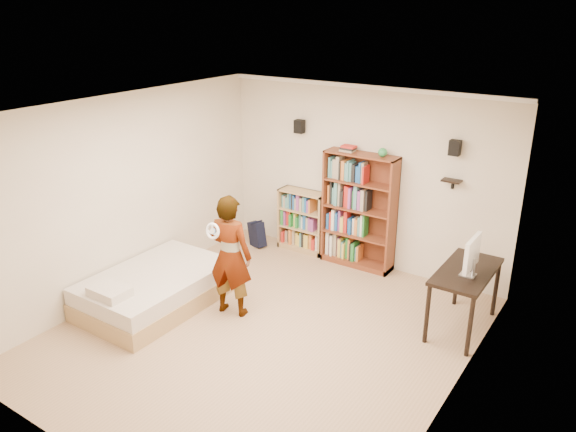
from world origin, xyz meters
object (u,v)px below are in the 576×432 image
at_px(daybed, 155,285).
at_px(person, 230,256).
at_px(low_bookshelf, 303,221).
at_px(computer_desk, 463,299).
at_px(tall_bookshelf, 359,211).

height_order(daybed, person, person).
xyz_separation_m(low_bookshelf, computer_desk, (2.88, -0.91, -0.10)).
distance_m(computer_desk, person, 2.91).
height_order(tall_bookshelf, daybed, tall_bookshelf).
xyz_separation_m(tall_bookshelf, daybed, (-1.65, -2.56, -0.59)).
bearing_deg(low_bookshelf, tall_bookshelf, -0.68).
height_order(low_bookshelf, computer_desk, low_bookshelf).
bearing_deg(low_bookshelf, daybed, -104.45).
bearing_deg(low_bookshelf, person, -82.22).
xyz_separation_m(computer_desk, person, (-2.58, -1.27, 0.40)).
relative_size(low_bookshelf, computer_desk, 0.85).
relative_size(computer_desk, person, 0.73).
bearing_deg(daybed, low_bookshelf, 75.55).
relative_size(tall_bookshelf, daybed, 0.91).
relative_size(computer_desk, daybed, 0.61).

